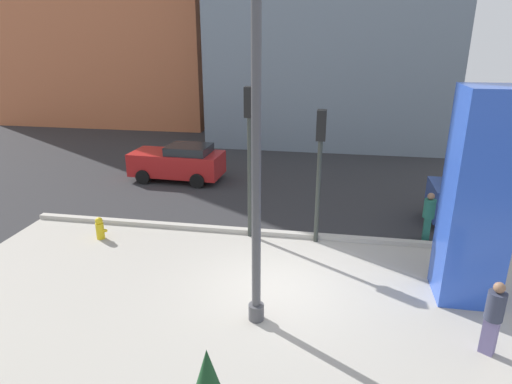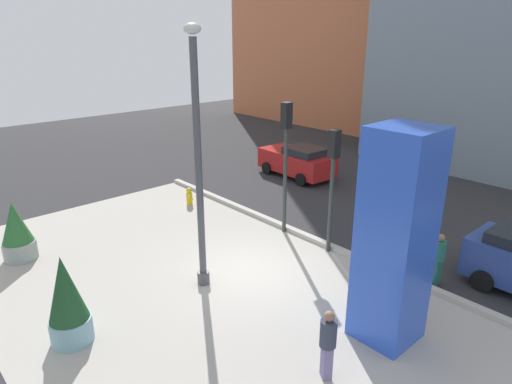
{
  "view_description": "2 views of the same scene",
  "coord_description": "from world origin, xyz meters",
  "px_view_note": "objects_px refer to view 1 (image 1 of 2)",
  "views": [
    {
      "loc": [
        1.19,
        -10.05,
        6.25
      ],
      "look_at": [
        -0.74,
        0.96,
        2.27
      ],
      "focal_mm": 30.97,
      "sensor_mm": 36.0,
      "label": 1
    },
    {
      "loc": [
        9.35,
        -8.12,
        7.07
      ],
      "look_at": [
        -1.07,
        1.31,
        2.03
      ],
      "focal_mm": 31.28,
      "sensor_mm": 36.0,
      "label": 2
    }
  ],
  "objects_px": {
    "car_curb_west": "(489,202)",
    "pedestrian_by_curb": "(429,215)",
    "fire_hydrant": "(100,228)",
    "traffic_light_far_side": "(320,155)",
    "car_passing_lane": "(178,162)",
    "pedestrian_crossing": "(494,315)",
    "art_pillar_blue": "(478,199)",
    "traffic_light_corner": "(250,140)",
    "lamp_post": "(256,173)"
  },
  "relations": [
    {
      "from": "car_curb_west",
      "to": "pedestrian_by_curb",
      "type": "bearing_deg",
      "value": -145.35
    },
    {
      "from": "fire_hydrant",
      "to": "traffic_light_far_side",
      "type": "relative_size",
      "value": 0.18
    },
    {
      "from": "car_passing_lane",
      "to": "pedestrian_by_curb",
      "type": "xyz_separation_m",
      "value": [
        9.93,
        -4.7,
        0.06
      ]
    },
    {
      "from": "pedestrian_crossing",
      "to": "art_pillar_blue",
      "type": "bearing_deg",
      "value": 88.85
    },
    {
      "from": "traffic_light_corner",
      "to": "car_curb_west",
      "type": "relative_size",
      "value": 1.21
    },
    {
      "from": "art_pillar_blue",
      "to": "traffic_light_corner",
      "type": "height_order",
      "value": "art_pillar_blue"
    },
    {
      "from": "art_pillar_blue",
      "to": "pedestrian_by_curb",
      "type": "xyz_separation_m",
      "value": [
        -0.32,
        3.16,
        -1.71
      ]
    },
    {
      "from": "fire_hydrant",
      "to": "pedestrian_by_curb",
      "type": "distance_m",
      "value": 10.52
    },
    {
      "from": "lamp_post",
      "to": "art_pillar_blue",
      "type": "height_order",
      "value": "lamp_post"
    },
    {
      "from": "pedestrian_crossing",
      "to": "car_passing_lane",
      "type": "bearing_deg",
      "value": 135.35
    },
    {
      "from": "lamp_post",
      "to": "pedestrian_crossing",
      "type": "height_order",
      "value": "lamp_post"
    },
    {
      "from": "fire_hydrant",
      "to": "pedestrian_crossing",
      "type": "bearing_deg",
      "value": -19.09
    },
    {
      "from": "traffic_light_far_side",
      "to": "pedestrian_by_curb",
      "type": "xyz_separation_m",
      "value": [
        3.48,
        0.69,
        -1.95
      ]
    },
    {
      "from": "car_passing_lane",
      "to": "pedestrian_crossing",
      "type": "distance_m",
      "value": 14.35
    },
    {
      "from": "traffic_light_corner",
      "to": "car_curb_west",
      "type": "xyz_separation_m",
      "value": [
        7.89,
        2.22,
        -2.34
      ]
    },
    {
      "from": "art_pillar_blue",
      "to": "fire_hydrant",
      "type": "distance_m",
      "value": 11.01
    },
    {
      "from": "pedestrian_by_curb",
      "to": "pedestrian_crossing",
      "type": "xyz_separation_m",
      "value": [
        0.27,
        -5.38,
        0.03
      ]
    },
    {
      "from": "lamp_post",
      "to": "car_curb_west",
      "type": "xyz_separation_m",
      "value": [
        6.91,
        6.64,
        -2.67
      ]
    },
    {
      "from": "car_passing_lane",
      "to": "pedestrian_crossing",
      "type": "relative_size",
      "value": 2.5
    },
    {
      "from": "traffic_light_corner",
      "to": "pedestrian_crossing",
      "type": "xyz_separation_m",
      "value": [
        5.9,
        -4.73,
        -2.31
      ]
    },
    {
      "from": "car_passing_lane",
      "to": "pedestrian_crossing",
      "type": "xyz_separation_m",
      "value": [
        10.21,
        -10.08,
        0.09
      ]
    },
    {
      "from": "traffic_light_far_side",
      "to": "lamp_post",
      "type": "bearing_deg",
      "value": -104.88
    },
    {
      "from": "car_passing_lane",
      "to": "traffic_light_far_side",
      "type": "bearing_deg",
      "value": -39.86
    },
    {
      "from": "traffic_light_far_side",
      "to": "car_passing_lane",
      "type": "distance_m",
      "value": 8.65
    },
    {
      "from": "fire_hydrant",
      "to": "art_pillar_blue",
      "type": "bearing_deg",
      "value": -7.81
    },
    {
      "from": "traffic_light_far_side",
      "to": "pedestrian_crossing",
      "type": "relative_size",
      "value": 2.52
    },
    {
      "from": "fire_hydrant",
      "to": "pedestrian_by_curb",
      "type": "bearing_deg",
      "value": 9.31
    },
    {
      "from": "fire_hydrant",
      "to": "traffic_light_far_side",
      "type": "bearing_deg",
      "value": 8.35
    },
    {
      "from": "lamp_post",
      "to": "art_pillar_blue",
      "type": "bearing_deg",
      "value": 21.11
    },
    {
      "from": "traffic_light_far_side",
      "to": "pedestrian_by_curb",
      "type": "bearing_deg",
      "value": 11.21
    },
    {
      "from": "traffic_light_far_side",
      "to": "pedestrian_crossing",
      "type": "height_order",
      "value": "traffic_light_far_side"
    },
    {
      "from": "car_passing_lane",
      "to": "art_pillar_blue",
      "type": "bearing_deg",
      "value": -37.5
    },
    {
      "from": "car_curb_west",
      "to": "fire_hydrant",
      "type": "bearing_deg",
      "value": -165.51
    },
    {
      "from": "traffic_light_far_side",
      "to": "traffic_light_corner",
      "type": "height_order",
      "value": "traffic_light_corner"
    },
    {
      "from": "traffic_light_far_side",
      "to": "pedestrian_crossing",
      "type": "xyz_separation_m",
      "value": [
        3.75,
        -4.69,
        -1.92
      ]
    },
    {
      "from": "art_pillar_blue",
      "to": "fire_hydrant",
      "type": "height_order",
      "value": "art_pillar_blue"
    },
    {
      "from": "art_pillar_blue",
      "to": "pedestrian_crossing",
      "type": "height_order",
      "value": "art_pillar_blue"
    },
    {
      "from": "traffic_light_far_side",
      "to": "car_passing_lane",
      "type": "bearing_deg",
      "value": 140.14
    },
    {
      "from": "traffic_light_far_side",
      "to": "pedestrian_by_curb",
      "type": "distance_m",
      "value": 4.05
    },
    {
      "from": "art_pillar_blue",
      "to": "traffic_light_far_side",
      "type": "bearing_deg",
      "value": 146.9
    },
    {
      "from": "lamp_post",
      "to": "traffic_light_corner",
      "type": "bearing_deg",
      "value": 102.54
    },
    {
      "from": "traffic_light_far_side",
      "to": "pedestrian_crossing",
      "type": "distance_m",
      "value": 6.31
    },
    {
      "from": "traffic_light_corner",
      "to": "car_passing_lane",
      "type": "relative_size",
      "value": 1.16
    },
    {
      "from": "art_pillar_blue",
      "to": "pedestrian_crossing",
      "type": "bearing_deg",
      "value": -91.15
    },
    {
      "from": "car_curb_west",
      "to": "pedestrian_crossing",
      "type": "distance_m",
      "value": 7.23
    },
    {
      "from": "car_passing_lane",
      "to": "traffic_light_corner",
      "type": "bearing_deg",
      "value": -51.21
    },
    {
      "from": "car_curb_west",
      "to": "pedestrian_by_curb",
      "type": "relative_size",
      "value": 2.45
    },
    {
      "from": "car_passing_lane",
      "to": "car_curb_west",
      "type": "distance_m",
      "value": 12.59
    },
    {
      "from": "traffic_light_far_side",
      "to": "car_passing_lane",
      "type": "relative_size",
      "value": 1.01
    },
    {
      "from": "pedestrian_crossing",
      "to": "traffic_light_far_side",
      "type": "bearing_deg",
      "value": 128.64
    }
  ]
}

